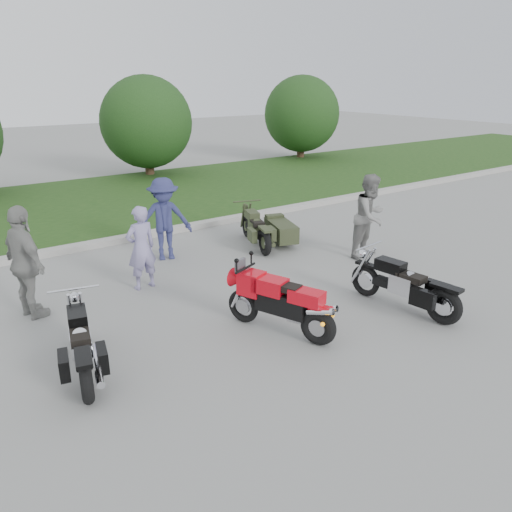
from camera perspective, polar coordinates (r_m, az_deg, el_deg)
ground at (r=7.99m, az=1.16°, el=-9.37°), size 80.00×80.00×0.00m
curb at (r=12.91m, az=-14.79°, el=1.92°), size 60.00×0.30×0.15m
grass_strip at (r=16.74m, az=-19.93°, el=5.41°), size 60.00×8.00×0.14m
tree_mid_right at (r=20.84m, az=-12.42°, el=14.70°), size 3.60×3.60×4.00m
tree_far_right at (r=25.08m, az=5.24°, el=15.85°), size 3.60×3.60×4.00m
sportbike_red at (r=7.90m, az=2.94°, el=-5.27°), size 0.89×1.88×0.94m
cruiser_left at (r=7.31m, az=-19.26°, el=-9.87°), size 0.61×2.08×0.81m
cruiser_right at (r=9.09m, az=16.94°, el=-3.50°), size 0.53×2.19×0.84m
cruiser_sidecar at (r=12.13m, az=1.73°, el=2.94°), size 1.38×2.02×0.80m
person_stripe at (r=9.75m, az=-12.99°, el=0.91°), size 0.63×0.44×1.64m
person_grey at (r=11.51m, az=12.92°, el=4.47°), size 1.05×0.90×1.90m
person_denim at (r=11.24m, az=-10.43°, el=4.16°), size 1.34×1.00×1.85m
person_back at (r=9.13m, az=-24.85°, el=-0.73°), size 0.75×1.23×1.96m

